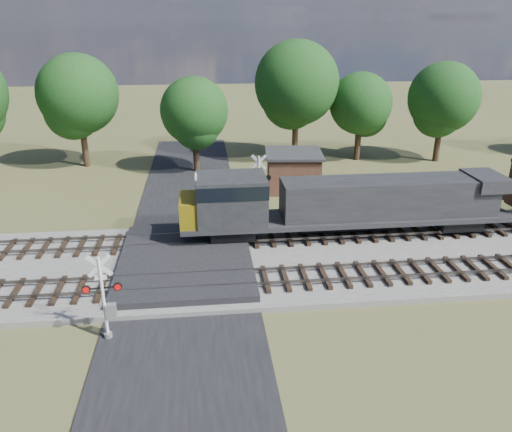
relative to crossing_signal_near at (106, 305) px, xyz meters
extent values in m
plane|color=brown|center=(3.03, 5.66, -1.63)|extent=(160.00, 160.00, 0.00)
cube|color=gray|center=(13.03, 6.16, -1.48)|extent=(140.00, 10.00, 0.30)
cube|color=black|center=(3.03, 5.66, -1.59)|extent=(7.00, 60.00, 0.08)
cube|color=#262628|center=(3.03, 6.16, -1.32)|extent=(7.00, 9.00, 0.62)
cube|color=black|center=(5.03, 3.66, -1.24)|extent=(44.00, 2.60, 0.18)
cube|color=#56504A|center=(13.03, 2.94, -1.08)|extent=(140.00, 0.08, 0.15)
cube|color=#56504A|center=(13.03, 4.37, -1.08)|extent=(140.00, 0.08, 0.15)
cube|color=black|center=(5.03, 8.66, -1.24)|extent=(44.00, 2.60, 0.18)
cube|color=#56504A|center=(13.03, 7.94, -1.08)|extent=(140.00, 0.08, 0.15)
cube|color=#56504A|center=(13.03, 9.37, -1.08)|extent=(140.00, 0.08, 0.15)
cylinder|color=silver|center=(-0.08, -0.01, 0.27)|extent=(0.13, 0.13, 3.81)
cylinder|color=gray|center=(-0.08, -0.01, -1.49)|extent=(0.34, 0.34, 0.29)
cube|color=silver|center=(-0.08, -0.01, 1.79)|extent=(1.00, 0.12, 1.00)
cube|color=silver|center=(-0.08, -0.01, 1.79)|extent=(1.00, 0.12, 1.00)
cube|color=silver|center=(-0.08, -0.01, 1.27)|extent=(0.48, 0.07, 0.21)
cube|color=black|center=(-0.08, -0.01, 0.79)|extent=(1.52, 0.18, 0.06)
cylinder|color=red|center=(-0.70, -0.05, 0.79)|extent=(0.35, 0.12, 0.34)
cylinder|color=red|center=(0.54, 0.04, 0.79)|extent=(0.35, 0.12, 0.34)
cube|color=gray|center=(0.16, 0.01, -0.30)|extent=(0.45, 0.32, 0.62)
cylinder|color=silver|center=(7.84, 13.64, 0.38)|extent=(0.14, 0.14, 4.03)
cylinder|color=gray|center=(7.84, 13.64, -1.48)|extent=(0.36, 0.36, 0.30)
cube|color=silver|center=(7.84, 13.64, 1.99)|extent=(1.05, 0.19, 1.05)
cube|color=silver|center=(7.84, 13.64, 1.99)|extent=(1.05, 0.19, 1.05)
cube|color=silver|center=(7.84, 13.64, 1.44)|extent=(0.50, 0.10, 0.22)
cube|color=black|center=(7.84, 13.64, 0.94)|extent=(1.60, 0.29, 0.06)
cylinder|color=red|center=(8.49, 13.55, 0.94)|extent=(0.37, 0.15, 0.36)
cylinder|color=red|center=(7.19, 13.74, 0.94)|extent=(0.37, 0.15, 0.36)
cube|color=gray|center=(7.59, 13.68, -0.22)|extent=(0.49, 0.36, 0.65)
cube|color=#44261D|center=(11.11, 18.62, -0.26)|extent=(4.27, 4.27, 2.74)
cube|color=#2E2E30|center=(11.11, 18.62, 1.21)|extent=(4.70, 4.70, 0.20)
cylinder|color=black|center=(-6.29, 26.97, 0.83)|extent=(0.56, 0.56, 4.92)
sphere|color=#193510|center=(-6.29, 26.97, 4.76)|extent=(6.89, 6.89, 6.89)
cylinder|color=black|center=(3.60, 24.14, 0.40)|extent=(0.56, 0.56, 4.06)
sphere|color=#193510|center=(3.60, 24.14, 3.64)|extent=(5.68, 5.68, 5.68)
cylinder|color=black|center=(12.81, 27.18, 1.08)|extent=(0.56, 0.56, 5.43)
sphere|color=#193510|center=(12.81, 27.18, 5.42)|extent=(7.60, 7.60, 7.60)
cylinder|color=black|center=(18.66, 26.51, 0.39)|extent=(0.56, 0.56, 4.04)
sphere|color=#193510|center=(18.66, 26.51, 3.62)|extent=(5.65, 5.65, 5.65)
cylinder|color=black|center=(25.85, 25.18, 0.62)|extent=(0.56, 0.56, 4.51)
sphere|color=#193510|center=(25.85, 25.18, 4.23)|extent=(6.31, 6.31, 6.31)
camera|label=1|loc=(4.16, -18.10, 10.90)|focal=35.00mm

